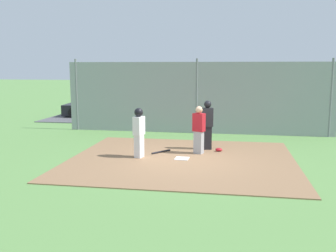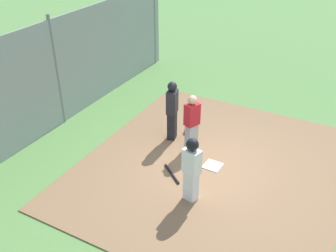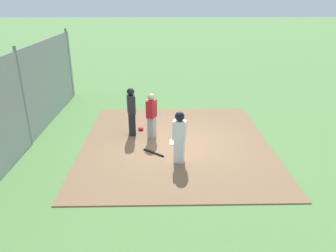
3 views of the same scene
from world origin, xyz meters
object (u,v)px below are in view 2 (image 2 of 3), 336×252
(catcher, at_px, (192,122))
(catcher_mask, at_px, (187,132))
(umpire, at_px, (172,110))
(baseball_bat, at_px, (172,174))
(parked_car_blue, at_px, (84,30))
(runner, at_px, (192,166))
(home_plate, at_px, (213,166))

(catcher, height_order, catcher_mask, catcher)
(catcher_mask, bearing_deg, umpire, -33.02)
(umpire, distance_m, baseball_bat, 1.96)
(catcher_mask, xyz_separation_m, parked_car_blue, (-5.21, -7.97, 0.52))
(parked_car_blue, bearing_deg, catcher_mask, -121.89)
(catcher, bearing_deg, umpire, -175.54)
(runner, xyz_separation_m, catcher_mask, (-2.56, -1.32, -0.87))
(home_plate, bearing_deg, catcher, -118.75)
(catcher, distance_m, catcher_mask, 1.13)
(home_plate, height_order, catcher, catcher)
(catcher, height_order, baseball_bat, catcher)
(catcher, distance_m, baseball_bat, 1.54)
(runner, distance_m, catcher_mask, 3.01)
(umpire, distance_m, catcher_mask, 1.02)
(parked_car_blue, bearing_deg, catcher, -123.72)
(home_plate, bearing_deg, umpire, -114.28)
(baseball_bat, bearing_deg, home_plate, 85.72)
(catcher, relative_size, baseball_bat, 1.96)
(home_plate, distance_m, umpire, 1.96)
(runner, bearing_deg, parked_car_blue, 65.95)
(catcher, relative_size, umpire, 0.93)
(catcher, height_order, umpire, umpire)
(catcher, bearing_deg, runner, -41.90)
(runner, relative_size, parked_car_blue, 0.39)
(catcher, bearing_deg, catcher_mask, 146.08)
(home_plate, distance_m, catcher, 1.28)
(catcher_mask, bearing_deg, catcher, 33.03)
(catcher_mask, distance_m, parked_car_blue, 9.54)
(umpire, height_order, catcher_mask, umpire)
(baseball_bat, xyz_separation_m, catcher_mask, (-1.98, -0.52, 0.03))
(home_plate, distance_m, runner, 1.69)
(home_plate, relative_size, catcher, 0.27)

